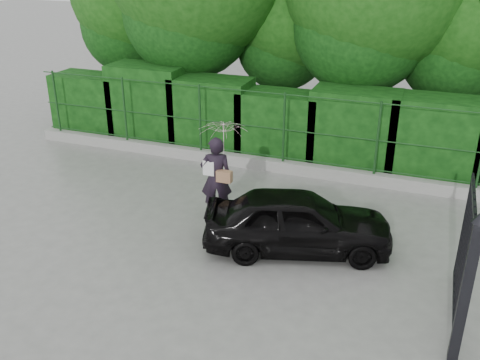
% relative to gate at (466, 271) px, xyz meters
% --- Properties ---
extents(ground, '(80.00, 80.00, 0.00)m').
position_rel_gate_xyz_m(ground, '(-4.60, 0.72, -1.19)').
color(ground, gray).
extents(kerb, '(14.00, 0.25, 0.30)m').
position_rel_gate_xyz_m(kerb, '(-4.60, 5.22, -1.04)').
color(kerb, '#9E9E99').
rests_on(kerb, ground).
extents(fence, '(14.13, 0.06, 1.80)m').
position_rel_gate_xyz_m(fence, '(-4.38, 5.22, 0.01)').
color(fence, '#173F18').
rests_on(fence, kerb).
extents(hedge, '(14.20, 1.20, 2.25)m').
position_rel_gate_xyz_m(hedge, '(-4.60, 6.22, -0.18)').
color(hedge, black).
rests_on(hedge, ground).
extents(gate, '(0.22, 2.33, 2.36)m').
position_rel_gate_xyz_m(gate, '(0.00, 0.00, 0.00)').
color(gate, black).
rests_on(gate, ground).
extents(woman, '(1.03, 1.02, 2.14)m').
position_rel_gate_xyz_m(woman, '(-4.73, 2.39, 0.21)').
color(woman, black).
rests_on(woman, ground).
extents(car, '(3.81, 2.40, 1.21)m').
position_rel_gate_xyz_m(car, '(-2.86, 1.66, -0.58)').
color(car, black).
rests_on(car, ground).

